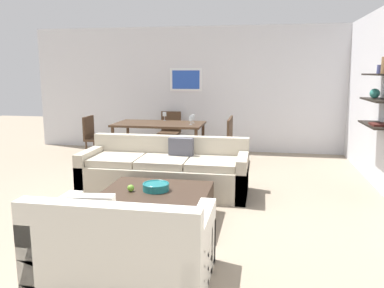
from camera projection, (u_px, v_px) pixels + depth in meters
The scene contains 15 objects.
ground_plane at pixel (166, 199), 5.43m from camera, with size 18.00×18.00×0.00m, color gray.
back_wall_unit at pixel (217, 90), 8.55m from camera, with size 8.40×0.09×2.70m.
sofa_beige at pixel (165, 172), 5.72m from camera, with size 2.39×0.90×0.78m.
loveseat_white at pixel (123, 247), 3.28m from camera, with size 1.44×0.90×0.78m.
coffee_table at pixel (157, 206), 4.59m from camera, with size 1.22×0.99×0.38m.
decorative_bowl at pixel (156, 187), 4.53m from camera, with size 0.31×0.31×0.09m.
apple_on_coffee_table at pixel (131, 188), 4.50m from camera, with size 0.08×0.08×0.08m, color #669E2D.
dining_table at pixel (159, 127), 7.65m from camera, with size 1.72×0.96×0.75m.
dining_chair_right_far at pixel (225, 136), 7.67m from camera, with size 0.44×0.44×0.88m.
dining_chair_head at pixel (170, 129), 8.54m from camera, with size 0.44×0.44×0.88m.
dining_chair_left_near at pixel (94, 135), 7.70m from camera, with size 0.44×0.44×0.88m.
dining_chair_right_near at pixel (223, 139), 7.25m from camera, with size 0.44×0.44×0.88m.
wine_glass_right_near at pixel (191, 119), 7.39m from camera, with size 0.06×0.06×0.17m.
wine_glass_head at pixel (165, 114), 8.02m from camera, with size 0.08×0.08×0.17m.
wine_glass_right_far at pixel (193, 117), 7.62m from camera, with size 0.07×0.07×0.17m.
Camera 1 is at (1.29, -5.05, 1.74)m, focal length 36.63 mm.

